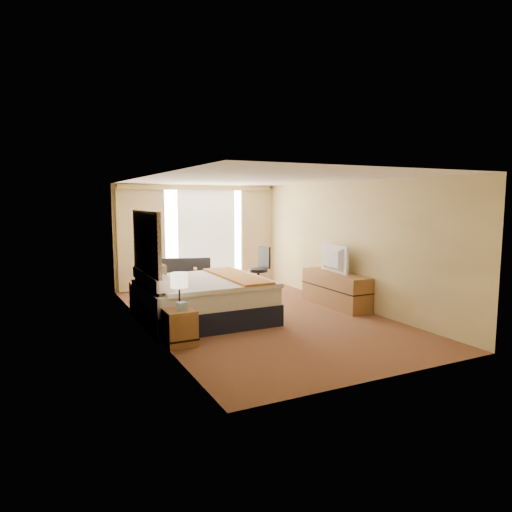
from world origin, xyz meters
name	(u,v)px	position (x,y,z in m)	size (l,w,h in m)	color
floor	(258,315)	(0.00, 0.00, 0.00)	(4.20, 7.00, 0.02)	#551D18
ceiling	(258,179)	(0.00, 0.00, 2.60)	(4.20, 7.00, 0.02)	silver
wall_back	(197,236)	(0.00, 3.50, 1.30)	(4.20, 0.02, 2.60)	beige
wall_front	(387,276)	(0.00, -3.50, 1.30)	(4.20, 0.02, 2.60)	beige
wall_left	(147,254)	(-2.10, 0.00, 1.30)	(0.02, 7.00, 2.60)	beige
wall_right	(347,244)	(2.10, 0.00, 1.30)	(0.02, 7.00, 2.60)	beige
headboard	(146,254)	(-2.06, 0.20, 1.28)	(0.06, 1.85, 1.50)	black
nightstand_left	(179,327)	(-1.87, -1.05, 0.28)	(0.45, 0.52, 0.55)	olive
nightstand_right	(143,296)	(-1.87, 1.45, 0.28)	(0.45, 0.52, 0.55)	olive
media_dresser	(335,289)	(1.83, 0.00, 0.35)	(0.50, 1.80, 0.70)	olive
window	(206,235)	(0.25, 3.47, 1.32)	(2.30, 0.02, 2.30)	white
curtains	(198,232)	(0.00, 3.39, 1.41)	(4.12, 0.19, 2.56)	beige
bed	(203,299)	(-1.06, 0.14, 0.40)	(2.26, 2.06, 1.10)	black
loveseat	(185,283)	(-0.62, 2.57, 0.27)	(1.47, 1.06, 0.83)	#4E161B
floor_lamp	(151,246)	(-1.47, 2.30, 1.21)	(0.22, 0.22, 1.71)	black
desk_chair	(260,271)	(1.13, 2.11, 0.48)	(0.53, 0.53, 1.09)	black
lamp_left	(179,281)	(-1.85, -1.01, 0.98)	(0.26, 0.26, 0.56)	black
lamp_right	(143,262)	(-1.83, 1.51, 0.96)	(0.25, 0.25, 0.53)	black
tissue_box	(182,306)	(-1.84, -1.10, 0.61)	(0.13, 0.13, 0.12)	#90ACDF
telephone	(144,282)	(-1.86, 1.38, 0.58)	(0.18, 0.14, 0.07)	black
television	(330,258)	(1.78, 0.14, 0.99)	(1.01, 0.13, 0.58)	black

